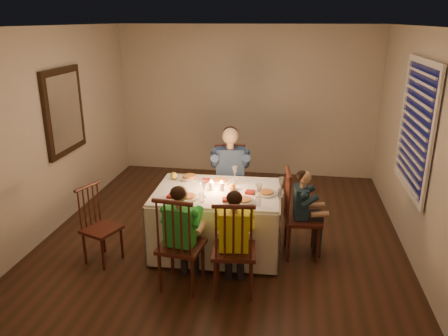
% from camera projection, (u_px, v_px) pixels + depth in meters
% --- Properties ---
extents(ground, '(5.00, 5.00, 0.00)m').
position_uv_depth(ground, '(224.00, 234.00, 5.72)').
color(ground, black).
rests_on(ground, ground).
extents(wall_left, '(0.02, 5.00, 2.60)m').
position_uv_depth(wall_left, '(52.00, 131.00, 5.64)').
color(wall_left, beige).
rests_on(wall_left, ground).
extents(wall_right, '(0.02, 5.00, 2.60)m').
position_uv_depth(wall_right, '(419.00, 147.00, 4.96)').
color(wall_right, beige).
rests_on(wall_right, ground).
extents(wall_back, '(4.50, 0.02, 2.60)m').
position_uv_depth(wall_back, '(246.00, 102.00, 7.63)').
color(wall_back, beige).
rests_on(wall_back, ground).
extents(ceiling, '(5.00, 5.00, 0.00)m').
position_uv_depth(ceiling, '(224.00, 26.00, 4.88)').
color(ceiling, white).
rests_on(ceiling, wall_back).
extents(dining_table, '(1.52, 1.12, 0.74)m').
position_uv_depth(dining_table, '(217.00, 208.00, 5.17)').
color(dining_table, white).
rests_on(dining_table, ground).
extents(chair_adult, '(0.49, 0.48, 1.06)m').
position_uv_depth(chair_adult, '(230.00, 220.00, 6.13)').
color(chair_adult, '#3D1610').
rests_on(chair_adult, ground).
extents(chair_near_left, '(0.48, 0.46, 1.06)m').
position_uv_depth(chair_near_left, '(183.00, 285.00, 4.62)').
color(chair_near_left, '#3D1610').
rests_on(chair_near_left, ground).
extents(chair_near_right, '(0.47, 0.46, 1.06)m').
position_uv_depth(chair_near_right, '(234.00, 290.00, 4.54)').
color(chair_near_right, '#3D1610').
rests_on(chair_near_right, ground).
extents(chair_end, '(0.46, 0.48, 1.06)m').
position_uv_depth(chair_end, '(300.00, 254.00, 5.24)').
color(chair_end, '#3D1610').
rests_on(chair_end, ground).
extents(chair_extra, '(0.47, 0.48, 0.92)m').
position_uv_depth(chair_extra, '(105.00, 260.00, 5.10)').
color(chair_extra, '#3D1610').
rests_on(chair_extra, ground).
extents(adult, '(0.57, 0.54, 1.33)m').
position_uv_depth(adult, '(230.00, 220.00, 6.13)').
color(adult, navy).
rests_on(adult, ground).
extents(child_green, '(0.43, 0.40, 1.14)m').
position_uv_depth(child_green, '(183.00, 285.00, 4.62)').
color(child_green, green).
rests_on(child_green, ground).
extents(child_yellow, '(0.42, 0.39, 1.13)m').
position_uv_depth(child_yellow, '(234.00, 290.00, 4.54)').
color(child_yellow, yellow).
rests_on(child_yellow, ground).
extents(child_teal, '(0.36, 0.38, 1.06)m').
position_uv_depth(child_teal, '(300.00, 254.00, 5.24)').
color(child_teal, '#182E3E').
rests_on(child_teal, ground).
extents(setting_adult, '(0.27, 0.27, 0.02)m').
position_uv_depth(setting_adult, '(220.00, 181.00, 5.36)').
color(setting_adult, silver).
rests_on(setting_adult, dining_table).
extents(setting_green, '(0.27, 0.27, 0.02)m').
position_uv_depth(setting_green, '(188.00, 197.00, 4.88)').
color(setting_green, silver).
rests_on(setting_green, dining_table).
extents(setting_yellow, '(0.27, 0.27, 0.02)m').
position_uv_depth(setting_yellow, '(243.00, 201.00, 4.79)').
color(setting_yellow, silver).
rests_on(setting_yellow, dining_table).
extents(setting_teal, '(0.27, 0.27, 0.02)m').
position_uv_depth(setting_teal, '(266.00, 193.00, 4.99)').
color(setting_teal, silver).
rests_on(setting_teal, dining_table).
extents(candle_left, '(0.06, 0.06, 0.10)m').
position_uv_depth(candle_left, '(211.00, 186.00, 5.09)').
color(candle_left, white).
rests_on(candle_left, dining_table).
extents(candle_right, '(0.06, 0.06, 0.10)m').
position_uv_depth(candle_right, '(222.00, 187.00, 5.08)').
color(candle_right, white).
rests_on(candle_right, dining_table).
extents(squash, '(0.09, 0.09, 0.09)m').
position_uv_depth(squash, '(174.00, 176.00, 5.45)').
color(squash, gold).
rests_on(squash, dining_table).
extents(orange_fruit, '(0.08, 0.08, 0.08)m').
position_uv_depth(orange_fruit, '(232.00, 186.00, 5.12)').
color(orange_fruit, orange).
rests_on(orange_fruit, dining_table).
extents(serving_bowl, '(0.22, 0.22, 0.05)m').
position_uv_depth(serving_bowl, '(190.00, 179.00, 5.41)').
color(serving_bowl, silver).
rests_on(serving_bowl, dining_table).
extents(wall_mirror, '(0.06, 0.95, 1.15)m').
position_uv_depth(wall_mirror, '(64.00, 111.00, 5.85)').
color(wall_mirror, black).
rests_on(wall_mirror, wall_left).
extents(window_blinds, '(0.07, 1.34, 1.54)m').
position_uv_depth(window_blinds, '(415.00, 127.00, 4.99)').
color(window_blinds, black).
rests_on(window_blinds, wall_right).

